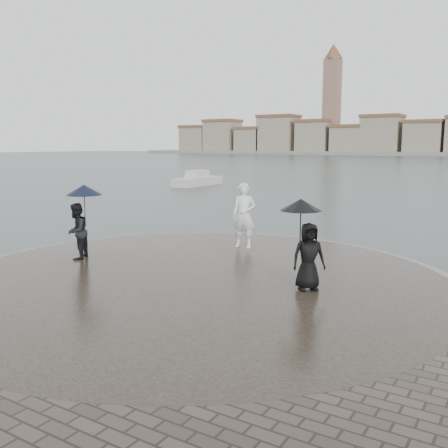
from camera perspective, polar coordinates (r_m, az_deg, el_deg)
The scene contains 6 objects.
ground at distance 9.55m, azimuth -15.87°, elevation -12.54°, with size 400.00×400.00×0.00m, color #2B3835.
kerb_ring at distance 11.98m, azimuth -3.33°, elevation -6.94°, with size 12.50×12.50×0.32m, color gray.
quay_tip at distance 11.97m, azimuth -3.33°, elevation -6.84°, with size 11.90×11.90×0.36m, color #2D261E.
statue at distance 15.08m, azimuth 2.28°, elevation 0.99°, with size 0.72×0.47×1.96m, color white.
visitor_left at distance 14.05m, azimuth -16.28°, elevation 0.48°, with size 1.16×1.05×2.04m.
visitor_right at distance 10.84m, azimuth 9.37°, elevation -1.83°, with size 1.13×0.97×1.95m.
Camera 1 is at (6.69, -5.87, 3.46)m, focal length 40.00 mm.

